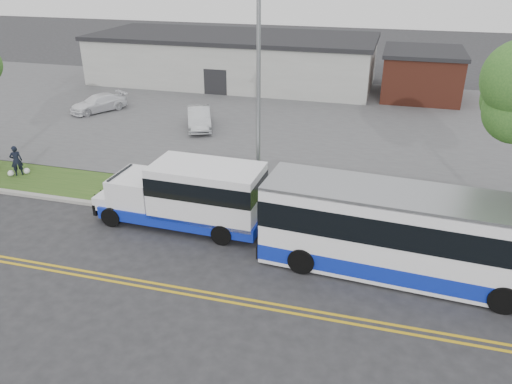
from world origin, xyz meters
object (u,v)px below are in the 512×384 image
(parked_car_a, at_px, (199,118))
(parked_car_b, at_px, (98,103))
(pedestrian, at_px, (16,161))
(streetlight_near, at_px, (258,99))
(transit_bus, at_px, (423,237))
(shuttle_bus, at_px, (191,193))

(parked_car_a, xyz_separation_m, parked_car_b, (-8.78, 1.76, -0.08))
(pedestrian, xyz_separation_m, parked_car_a, (6.34, 10.14, -0.12))
(streetlight_near, distance_m, pedestrian, 14.00)
(transit_bus, xyz_separation_m, pedestrian, (-20.39, 3.79, -0.72))
(pedestrian, distance_m, parked_car_a, 11.96)
(parked_car_a, bearing_deg, streetlight_near, -79.28)
(transit_bus, relative_size, parked_car_b, 2.78)
(parked_car_a, distance_m, parked_car_b, 8.96)
(shuttle_bus, xyz_separation_m, parked_car_a, (-4.63, 12.58, -0.74))
(shuttle_bus, distance_m, pedestrian, 11.25)
(streetlight_near, relative_size, parked_car_b, 2.23)
(parked_car_a, height_order, parked_car_b, parked_car_a)
(streetlight_near, relative_size, shuttle_bus, 1.25)
(transit_bus, xyz_separation_m, parked_car_b, (-22.84, 15.69, -0.92))
(parked_car_a, bearing_deg, shuttle_bus, -92.87)
(pedestrian, bearing_deg, streetlight_near, 135.32)
(streetlight_near, height_order, parked_car_b, streetlight_near)
(transit_bus, height_order, parked_car_b, transit_bus)
(transit_bus, bearing_deg, parked_car_b, 149.62)
(shuttle_bus, bearing_deg, streetlight_near, 44.16)
(pedestrian, relative_size, parked_car_b, 0.38)
(streetlight_near, xyz_separation_m, shuttle_bus, (-2.35, -2.15, -3.70))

